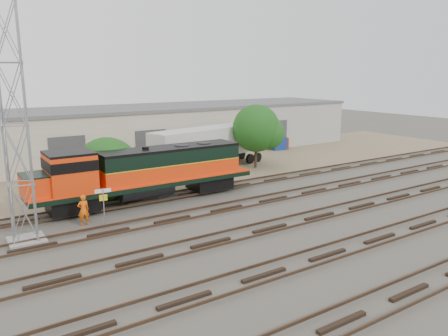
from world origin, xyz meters
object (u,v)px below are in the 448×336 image
signal_tower (15,130)px  semi_trailer (213,143)px  locomotive (143,172)px  worker (83,210)px

signal_tower → semi_trailer: 21.06m
locomotive → signal_tower: (-8.13, -3.35, 3.84)m
signal_tower → worker: signal_tower is taller
locomotive → worker: (-4.78, -2.30, -1.28)m
locomotive → signal_tower: size_ratio=1.28×
locomotive → semi_trailer: (9.95, 6.83, 0.27)m
worker → semi_trailer: semi_trailer is taller
locomotive → semi_trailer: 12.08m
signal_tower → locomotive: bearing=22.4°
locomotive → signal_tower: bearing=-157.6°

